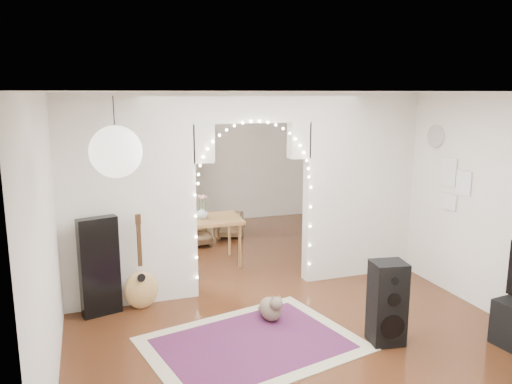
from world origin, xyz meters
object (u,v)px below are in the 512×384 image
object	(u,v)px
bookcase	(150,186)
dining_chair_right	(196,231)
dining_table	(202,223)
dining_chair_left	(230,225)
floor_speaker	(387,303)
acoustic_guitar	(141,275)

from	to	relation	value
bookcase	dining_chair_right	distance (m)	1.59
dining_table	dining_chair_left	bearing A→B (deg)	59.66
bookcase	dining_chair_right	size ratio (longest dim) A/B	3.09
floor_speaker	dining_chair_left	bearing A→B (deg)	104.82
acoustic_guitar	bookcase	world-z (taller)	bookcase
bookcase	dining_table	xyz separation A→B (m)	(0.52, -2.37, -0.20)
floor_speaker	bookcase	distance (m)	5.82
acoustic_guitar	dining_chair_left	world-z (taller)	acoustic_guitar
bookcase	dining_table	size ratio (longest dim) A/B	1.44
floor_speaker	dining_chair_left	xyz separation A→B (m)	(-0.48, 4.50, -0.23)
bookcase	dining_chair_right	xyz separation A→B (m)	(0.64, -1.31, -0.62)
bookcase	dining_table	bearing A→B (deg)	-83.09
acoustic_guitar	bookcase	xyz separation A→B (m)	(0.60, 3.75, 0.42)
floor_speaker	dining_table	world-z (taller)	floor_speaker
dining_chair_left	floor_speaker	bearing A→B (deg)	-64.92
acoustic_guitar	floor_speaker	size ratio (longest dim) A/B	1.13
floor_speaker	dining_chair_right	xyz separation A→B (m)	(-1.20, 4.19, -0.20)
acoustic_guitar	floor_speaker	world-z (taller)	acoustic_guitar
acoustic_guitar	floor_speaker	distance (m)	3.00
dining_table	dining_chair_right	world-z (taller)	dining_table
floor_speaker	dining_table	distance (m)	3.41
acoustic_guitar	floor_speaker	xyz separation A→B (m)	(2.43, -1.75, 0.00)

